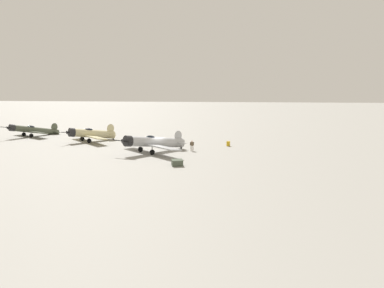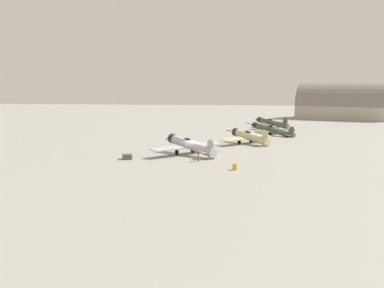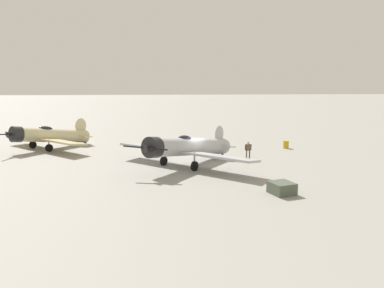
% 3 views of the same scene
% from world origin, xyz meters
% --- Properties ---
extents(ground_plane, '(400.00, 400.00, 0.00)m').
position_xyz_m(ground_plane, '(0.00, 0.00, 0.00)').
color(ground_plane, gray).
extents(airplane_foreground, '(10.82, 11.27, 3.08)m').
position_xyz_m(airplane_foreground, '(-0.41, 0.37, 1.59)').
color(airplane_foreground, '#B7BABF').
rests_on(airplane_foreground, ground_plane).
extents(airplane_mid_apron, '(10.02, 10.25, 3.10)m').
position_xyz_m(airplane_mid_apron, '(9.24, 14.62, 1.44)').
color(airplane_mid_apron, beige).
rests_on(airplane_mid_apron, ground_plane).
extents(airplane_far_line, '(11.22, 10.09, 3.22)m').
position_xyz_m(airplane_far_line, '(14.59, 29.28, 1.28)').
color(airplane_far_line, '#4C5442').
rests_on(airplane_far_line, ground_plane).
extents(ground_crew_mechanic, '(0.28, 0.64, 1.66)m').
position_xyz_m(ground_crew_mechanic, '(1.64, -5.41, 1.00)').
color(ground_crew_mechanic, brown).
rests_on(ground_crew_mechanic, ground_plane).
extents(equipment_crate, '(1.79, 1.74, 0.76)m').
position_xyz_m(equipment_crate, '(-9.28, -4.88, 0.38)').
color(equipment_crate, '#4C5647').
rests_on(equipment_crate, ground_plane).
extents(fuel_drum, '(0.65, 0.65, 0.83)m').
position_xyz_m(fuel_drum, '(7.09, -11.00, 0.41)').
color(fuel_drum, gold).
rests_on(fuel_drum, ground_plane).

